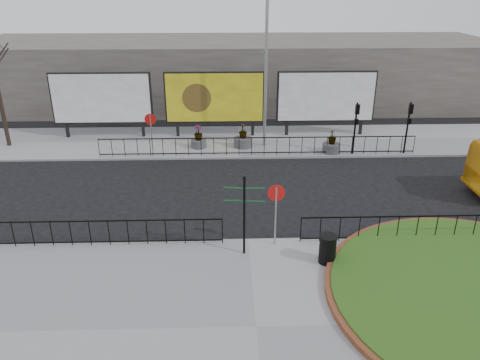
{
  "coord_description": "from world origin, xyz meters",
  "views": [
    {
      "loc": [
        -0.82,
        -15.82,
        9.54
      ],
      "look_at": [
        -0.27,
        1.59,
        1.94
      ],
      "focal_mm": 35.0,
      "sensor_mm": 36.0,
      "label": 1
    }
  ],
  "objects_px": {
    "fingerpost_sign": "(244,208)",
    "planter_c": "(332,145)",
    "planter_a": "(198,140)",
    "billboard_mid": "(215,98)",
    "planter_b": "(243,139)",
    "litter_bin": "(328,249)",
    "lamp_post": "(266,67)"
  },
  "relations": [
    {
      "from": "planter_a",
      "to": "planter_c",
      "type": "bearing_deg",
      "value": -8.25
    },
    {
      "from": "lamp_post",
      "to": "planter_c",
      "type": "xyz_separation_m",
      "value": [
        3.79,
        -1.36,
        -4.25
      ]
    },
    {
      "from": "planter_a",
      "to": "billboard_mid",
      "type": "bearing_deg",
      "value": 66.47
    },
    {
      "from": "litter_bin",
      "to": "planter_b",
      "type": "distance_m",
      "value": 12.75
    },
    {
      "from": "planter_b",
      "to": "litter_bin",
      "type": "bearing_deg",
      "value": -78.48
    },
    {
      "from": "planter_a",
      "to": "planter_b",
      "type": "distance_m",
      "value": 2.66
    },
    {
      "from": "billboard_mid",
      "to": "lamp_post",
      "type": "height_order",
      "value": "lamp_post"
    },
    {
      "from": "billboard_mid",
      "to": "fingerpost_sign",
      "type": "xyz_separation_m",
      "value": [
        1.3,
        -13.98,
        -0.61
      ]
    },
    {
      "from": "lamp_post",
      "to": "planter_b",
      "type": "distance_m",
      "value": 4.45
    },
    {
      "from": "fingerpost_sign",
      "to": "planter_b",
      "type": "relative_size",
      "value": 2.14
    },
    {
      "from": "litter_bin",
      "to": "planter_a",
      "type": "height_order",
      "value": "planter_a"
    },
    {
      "from": "litter_bin",
      "to": "planter_a",
      "type": "xyz_separation_m",
      "value": [
        -5.2,
        12.46,
        -0.06
      ]
    },
    {
      "from": "litter_bin",
      "to": "planter_a",
      "type": "distance_m",
      "value": 13.51
    },
    {
      "from": "planter_a",
      "to": "planter_c",
      "type": "xyz_separation_m",
      "value": [
        7.76,
        -1.12,
        -0.03
      ]
    },
    {
      "from": "lamp_post",
      "to": "planter_a",
      "type": "height_order",
      "value": "lamp_post"
    },
    {
      "from": "lamp_post",
      "to": "planter_b",
      "type": "relative_size",
      "value": 6.38
    },
    {
      "from": "billboard_mid",
      "to": "fingerpost_sign",
      "type": "relative_size",
      "value": 2.0
    },
    {
      "from": "fingerpost_sign",
      "to": "litter_bin",
      "type": "xyz_separation_m",
      "value": [
        2.94,
        -0.69,
        -1.33
      ]
    },
    {
      "from": "lamp_post",
      "to": "planter_a",
      "type": "bearing_deg",
      "value": -176.57
    },
    {
      "from": "planter_c",
      "to": "fingerpost_sign",
      "type": "bearing_deg",
      "value": -117.3
    },
    {
      "from": "fingerpost_sign",
      "to": "litter_bin",
      "type": "bearing_deg",
      "value": -4.85
    },
    {
      "from": "billboard_mid",
      "to": "fingerpost_sign",
      "type": "bearing_deg",
      "value": -84.68
    },
    {
      "from": "lamp_post",
      "to": "fingerpost_sign",
      "type": "height_order",
      "value": "lamp_post"
    },
    {
      "from": "planter_b",
      "to": "fingerpost_sign",
      "type": "bearing_deg",
      "value": -91.91
    },
    {
      "from": "fingerpost_sign",
      "to": "litter_bin",
      "type": "height_order",
      "value": "fingerpost_sign"
    },
    {
      "from": "fingerpost_sign",
      "to": "planter_c",
      "type": "xyz_separation_m",
      "value": [
        5.5,
        10.65,
        -1.42
      ]
    },
    {
      "from": "fingerpost_sign",
      "to": "planter_c",
      "type": "relative_size",
      "value": 2.21
    },
    {
      "from": "planter_b",
      "to": "billboard_mid",
      "type": "bearing_deg",
      "value": 127.83
    },
    {
      "from": "planter_b",
      "to": "planter_c",
      "type": "xyz_separation_m",
      "value": [
        5.1,
        -1.15,
        -0.01
      ]
    },
    {
      "from": "planter_a",
      "to": "litter_bin",
      "type": "bearing_deg",
      "value": -67.34
    },
    {
      "from": "planter_a",
      "to": "lamp_post",
      "type": "bearing_deg",
      "value": 3.43
    },
    {
      "from": "billboard_mid",
      "to": "lamp_post",
      "type": "distance_m",
      "value": 4.23
    }
  ]
}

